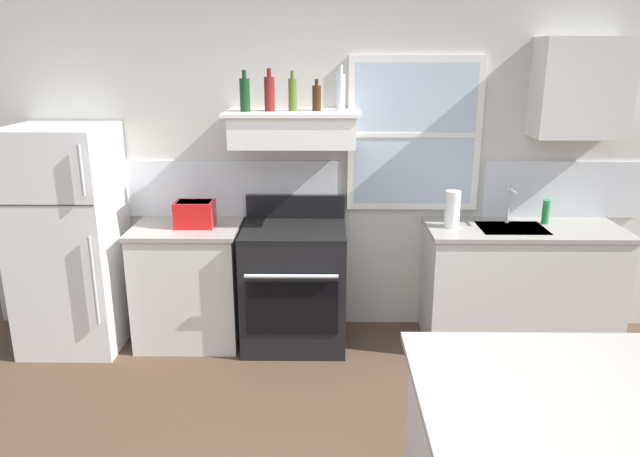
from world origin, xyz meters
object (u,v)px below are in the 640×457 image
Objects in this scene: bottle_brown_stout at (317,98)px; dish_soap_bottle at (546,212)px; bottle_red_label_wine at (270,93)px; paper_towel_roll at (452,209)px; bottle_clear_tall at (341,91)px; bottle_olive_oil_square at (292,94)px; stove_range at (294,285)px; toaster at (195,214)px; refrigerator at (70,239)px; bottle_dark_green_wine at (245,94)px.

dish_soap_bottle is at bearing 1.24° from bottle_brown_stout.
bottle_red_label_wine is 1.09× the size of paper_towel_roll.
bottle_clear_tall is at bearing 12.61° from bottle_brown_stout.
dish_soap_bottle is (1.88, 0.04, -0.86)m from bottle_olive_oil_square.
bottle_olive_oil_square is at bearing 91.13° from stove_range.
bottle_brown_stout is at bearing -178.76° from dish_soap_bottle.
toaster is 1.12m from bottle_olive_oil_square.
bottle_clear_tall is at bearing 4.63° from refrigerator.
paper_towel_roll is (1.16, -0.06, -0.82)m from bottle_olive_oil_square.
bottle_brown_stout is at bearing 176.37° from paper_towel_roll.
bottle_dark_green_wine reaches higher than dish_soap_bottle.
stove_range is at bearing -25.78° from bottle_red_label_wine.
dish_soap_bottle is at bearing 1.09° from bottle_olive_oil_square.
bottle_olive_oil_square reaches higher than dish_soap_bottle.
bottle_red_label_wine is (1.49, 0.10, 1.04)m from refrigerator.
bottle_olive_oil_square is 1.54× the size of dish_soap_bottle.
paper_towel_roll reaches higher than stove_range.
bottle_clear_tall is (0.50, 0.06, 0.01)m from bottle_red_label_wine.
stove_range is at bearing -175.82° from dish_soap_bottle.
bottle_clear_tall is 1.75× the size of dish_soap_bottle.
bottle_olive_oil_square is (-0.00, 0.10, 1.40)m from stove_range.
bottle_red_label_wine is at bearing 3.88° from refrigerator.
stove_range is 3.72× the size of bottle_red_label_wine.
refrigerator is 2.25m from bottle_clear_tall.
bottle_dark_green_wine is at bearing -172.56° from bottle_clear_tall.
refrigerator is 1.82m from bottle_red_label_wine.
bottle_clear_tall is at bearing 5.86° from toaster.
bottle_olive_oil_square is at bearing -173.86° from bottle_clear_tall.
bottle_olive_oil_square is 1.03× the size of paper_towel_roll.
bottle_red_label_wine is (0.56, 0.05, 0.86)m from toaster.
refrigerator is 5.63× the size of bottle_red_label_wine.
bottle_dark_green_wine is at bearing -171.22° from bottle_olive_oil_square.
bottle_clear_tall is (0.34, 0.04, 0.02)m from bottle_olive_oil_square.
bottle_red_label_wine is at bearing 154.22° from stove_range.
stove_range is at bearing 0.80° from refrigerator.
bottle_red_label_wine is 0.16m from bottle_olive_oil_square.
bottle_olive_oil_square is 0.17m from bottle_brown_stout.
toaster is 0.94× the size of bottle_clear_tall.
refrigerator is 5.96× the size of bottle_olive_oil_square.
refrigerator is 0.94m from toaster.
bottle_olive_oil_square is at bearing 179.52° from bottle_brown_stout.
bottle_brown_stout reaches higher than refrigerator.
stove_range is 1.39m from bottle_brown_stout.
toaster is at bearing -174.14° from bottle_clear_tall.
stove_range is 1.96m from dish_soap_bottle.
bottle_red_label_wine is 1.33× the size of bottle_brown_stout.
paper_towel_roll is at bearing -3.17° from bottle_olive_oil_square.
bottle_brown_stout is at bearing -0.48° from bottle_olive_oil_square.
refrigerator reaches higher than toaster.
bottle_dark_green_wine reaches higher than stove_range.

